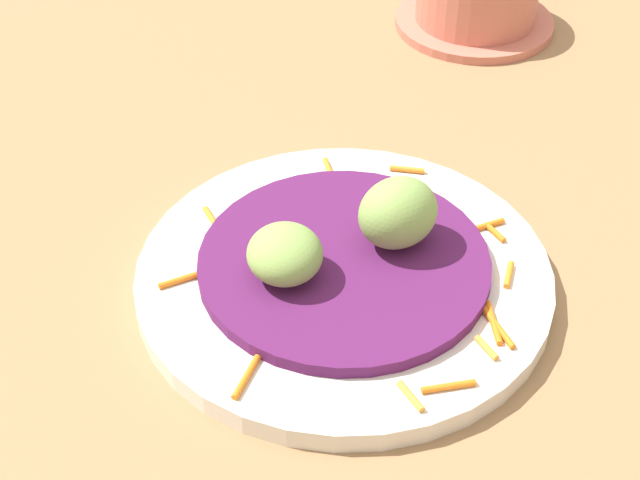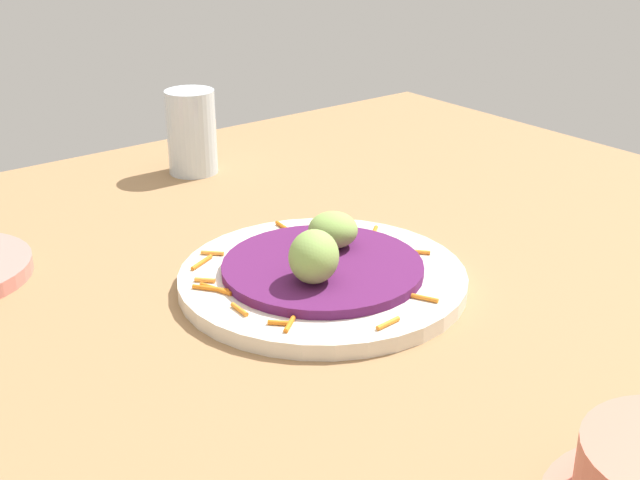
% 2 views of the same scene
% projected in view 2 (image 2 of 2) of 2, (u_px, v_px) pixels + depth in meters
% --- Properties ---
extents(table_surface, '(1.10, 1.10, 0.02)m').
position_uv_depth(table_surface, '(380.00, 304.00, 0.76)').
color(table_surface, '#936D47').
rests_on(table_surface, ground).
extents(main_plate, '(0.26, 0.26, 0.01)m').
position_uv_depth(main_plate, '(323.00, 279.00, 0.77)').
color(main_plate, silver).
rests_on(main_plate, table_surface).
extents(cabbage_bed, '(0.18, 0.18, 0.01)m').
position_uv_depth(cabbage_bed, '(323.00, 267.00, 0.77)').
color(cabbage_bed, '#51194C').
rests_on(cabbage_bed, main_plate).
extents(carrot_garnish, '(0.22, 0.23, 0.00)m').
position_uv_depth(carrot_garnish, '(293.00, 276.00, 0.76)').
color(carrot_garnish, orange).
rests_on(carrot_garnish, main_plate).
extents(guac_scoop_left, '(0.07, 0.07, 0.05)m').
position_uv_depth(guac_scoop_left, '(314.00, 257.00, 0.72)').
color(guac_scoop_left, '#84A851').
rests_on(guac_scoop_left, cabbage_bed).
extents(guac_scoop_center, '(0.06, 0.06, 0.03)m').
position_uv_depth(guac_scoop_center, '(331.00, 231.00, 0.79)').
color(guac_scoop_center, '#84A851').
rests_on(guac_scoop_center, cabbage_bed).
extents(water_glass, '(0.06, 0.06, 0.10)m').
position_uv_depth(water_glass, '(192.00, 132.00, 1.05)').
color(water_glass, silver).
rests_on(water_glass, table_surface).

